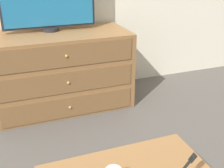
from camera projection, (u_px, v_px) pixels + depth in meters
ground_plane at (71, 89)px, 3.05m from camera, size 12.00×12.00×0.00m
dresser at (61, 71)px, 2.59m from camera, size 1.24×0.60×0.70m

